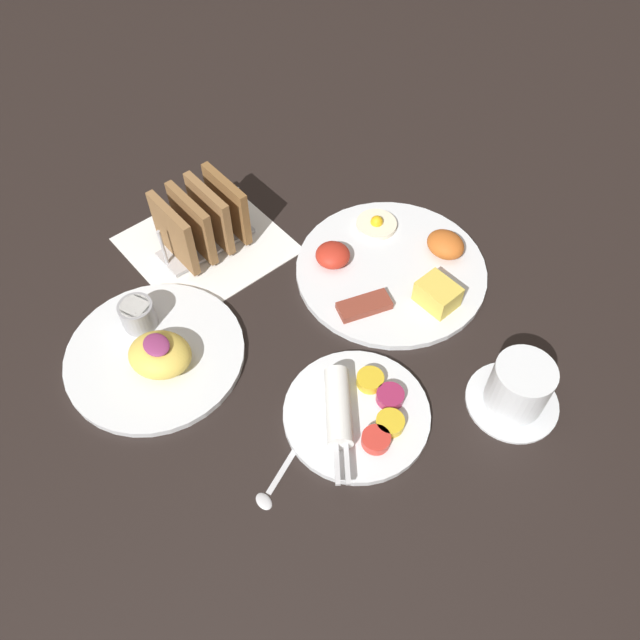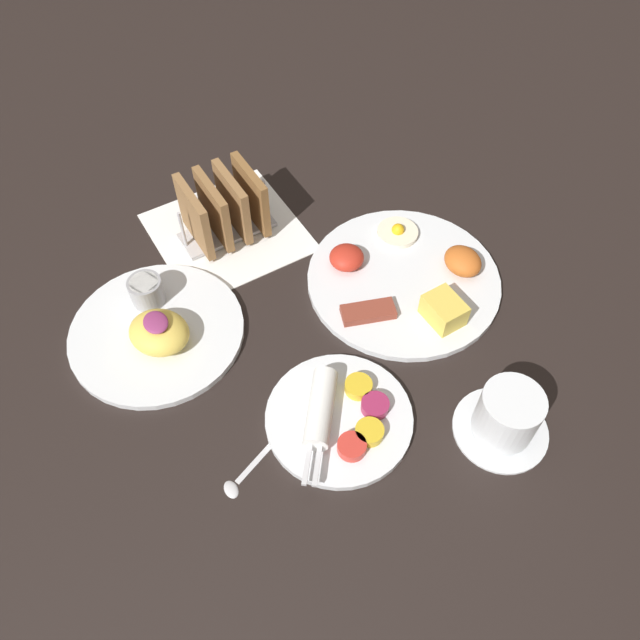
% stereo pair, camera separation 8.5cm
% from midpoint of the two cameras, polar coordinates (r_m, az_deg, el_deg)
% --- Properties ---
extents(ground_plane, '(3.00, 3.00, 0.00)m').
position_cam_midpoint_polar(ground_plane, '(0.90, -7.29, 0.53)').
color(ground_plane, black).
extents(napkin_flat, '(0.22, 0.22, 0.00)m').
position_cam_midpoint_polar(napkin_flat, '(1.01, -12.76, 6.63)').
color(napkin_flat, white).
rests_on(napkin_flat, ground_plane).
extents(plate_breakfast, '(0.29, 0.29, 0.05)m').
position_cam_midpoint_polar(plate_breakfast, '(0.94, 4.22, 4.64)').
color(plate_breakfast, white).
rests_on(plate_breakfast, ground_plane).
extents(plate_condiments, '(0.19, 0.19, 0.04)m').
position_cam_midpoint_polar(plate_condiments, '(0.80, 0.27, -8.64)').
color(plate_condiments, white).
rests_on(plate_condiments, ground_plane).
extents(plate_foreground, '(0.24, 0.24, 0.06)m').
position_cam_midpoint_polar(plate_foreground, '(0.88, -17.60, -2.82)').
color(plate_foreground, white).
rests_on(plate_foreground, ground_plane).
extents(toast_rack, '(0.10, 0.15, 0.10)m').
position_cam_midpoint_polar(toast_rack, '(0.97, -13.29, 8.65)').
color(toast_rack, '#B7B7BC').
rests_on(toast_rack, ground_plane).
extents(coffee_cup, '(0.12, 0.12, 0.08)m').
position_cam_midpoint_polar(coffee_cup, '(0.81, 14.86, -6.26)').
color(coffee_cup, white).
rests_on(coffee_cup, ground_plane).
extents(teaspoon, '(0.06, 0.12, 0.01)m').
position_cam_midpoint_polar(teaspoon, '(0.77, -7.11, -14.31)').
color(teaspoon, silver).
rests_on(teaspoon, ground_plane).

